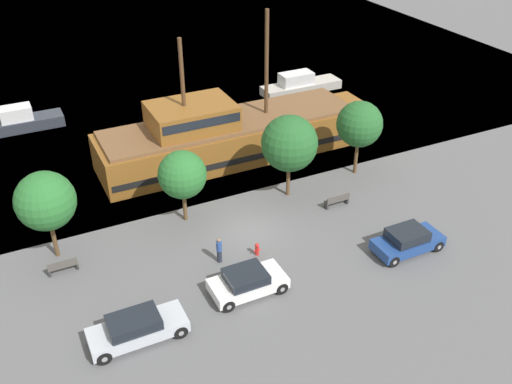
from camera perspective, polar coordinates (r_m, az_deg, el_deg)
The scene contains 16 objects.
ground_plane at distance 34.20m, azimuth -0.70°, elevation -3.86°, with size 160.00×160.00×0.00m, color #5B5B5E.
water_surface at distance 72.93m, azimuth -16.21°, elevation 14.75°, with size 80.00×80.00×0.00m, color teal.
pirate_ship at distance 41.46m, azimuth -2.83°, elevation 5.72°, with size 20.50×5.18×10.36m.
moored_boat_dockside at distance 49.73m, azimuth -22.35°, elevation 6.61°, with size 6.06×1.96×1.96m.
moored_boat_outer at distance 53.57m, azimuth 4.39°, elevation 10.66°, with size 7.61×2.03×1.87m.
parked_car_curb_front at distance 33.30m, azimuth 14.91°, elevation -4.72°, with size 4.04×1.86×1.44m.
parked_car_curb_mid at distance 29.52m, azimuth -0.87°, elevation -8.96°, with size 3.92×2.01×1.32m.
parked_car_curb_rear at distance 27.67m, azimuth -11.83°, elevation -13.17°, with size 4.55×1.83×1.36m.
fire_hydrant at distance 32.08m, azimuth 0.11°, elevation -5.70°, with size 0.42×0.25×0.76m.
bench_promenade_east at distance 32.55m, azimuth -18.76°, elevation -7.04°, with size 1.58×0.45×0.85m.
bench_promenade_west at distance 36.52m, azimuth 8.12°, elevation -0.83°, with size 1.64×0.45×0.85m.
pedestrian_walking_near at distance 31.44m, azimuth -3.70°, elevation -5.83°, with size 0.32×0.32×1.55m.
tree_row_east at distance 32.19m, azimuth -20.31°, elevation -0.86°, with size 3.23×3.23×5.25m.
tree_row_mideast at distance 33.74m, azimuth -7.39°, elevation 1.72°, with size 2.90×2.90×4.63m.
tree_row_midwest at distance 35.77m, azimuth 3.36°, elevation 4.87°, with size 3.59×3.59×5.57m.
tree_row_west at distance 39.00m, azimuth 10.31°, elevation 6.69°, with size 3.12×3.12×5.28m.
Camera 1 is at (-11.79, -25.15, 19.95)m, focal length 40.00 mm.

